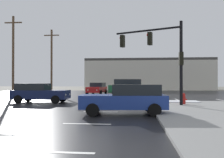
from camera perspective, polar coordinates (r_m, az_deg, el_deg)
name	(u,v)px	position (r m, az deg, el deg)	size (l,w,h in m)	color
ground_plane	(115,99)	(23.95, 0.64, -4.80)	(120.00, 120.00, 0.00)	slate
road_asphalt	(115,99)	(23.95, 0.64, -4.78)	(44.00, 44.00, 0.02)	black
snow_strip_curbside	(173,101)	(20.10, 14.08, -5.11)	(4.00, 1.60, 0.06)	white
lane_markings	(126,100)	(22.51, 3.42, -5.02)	(36.15, 36.15, 0.01)	silver
traffic_signal_mast	(161,50)	(17.94, 11.49, 6.71)	(4.78, 2.35, 5.81)	black
fire_hydrant	(184,99)	(18.16, 16.49, -4.43)	(0.48, 0.26, 0.79)	red
strip_building_background	(148,75)	(53.28, 8.53, 1.05)	(26.55, 8.00, 6.55)	beige
sedan_navy	(39,93)	(20.85, -16.78, -3.06)	(4.56, 2.07, 1.58)	#141E47
sedan_red	(97,88)	(32.56, -3.52, -2.18)	(2.36, 4.66, 1.58)	#B21919
sedan_blue	(126,99)	(12.91, 3.37, -4.62)	(4.64, 2.31, 1.58)	navy
suv_green	(127,87)	(30.91, 3.66, -1.83)	(4.89, 2.30, 2.03)	#195933
utility_pole_far	(13,54)	(32.52, -22.22, 5.44)	(2.20, 0.28, 9.86)	brown
utility_pole_distant	(52,60)	(36.02, -14.03, 4.31)	(2.20, 0.28, 9.22)	brown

